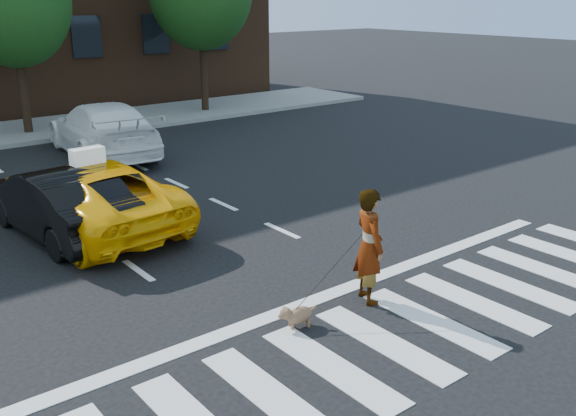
{
  "coord_description": "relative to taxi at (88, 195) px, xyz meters",
  "views": [
    {
      "loc": [
        -5.96,
        -5.31,
        4.63
      ],
      "look_at": [
        0.57,
        2.91,
        1.1
      ],
      "focal_mm": 40.0,
      "sensor_mm": 36.0,
      "label": 1
    }
  ],
  "objects": [
    {
      "name": "crosswalk",
      "position": [
        1.4,
        -7.0,
        -0.7
      ],
      "size": [
        13.0,
        2.4,
        0.01
      ],
      "primitive_type": "cube",
      "color": "silver",
      "rests_on": "ground"
    },
    {
      "name": "white_suv",
      "position": [
        2.8,
        5.79,
        0.09
      ],
      "size": [
        2.83,
        5.7,
        1.59
      ],
      "primitive_type": "imported",
      "rotation": [
        0.0,
        0.0,
        3.03
      ],
      "color": "white",
      "rests_on": "ground"
    },
    {
      "name": "ground",
      "position": [
        1.4,
        -7.0,
        -0.71
      ],
      "size": [
        120.0,
        120.0,
        0.0
      ],
      "primitive_type": "plane",
      "color": "black",
      "rests_on": "ground"
    },
    {
      "name": "taxi",
      "position": [
        0.0,
        0.0,
        0.0
      ],
      "size": [
        2.75,
        5.27,
        1.42
      ],
      "primitive_type": "imported",
      "rotation": [
        0.0,
        0.0,
        3.22
      ],
      "color": "#FFAF05",
      "rests_on": "ground"
    },
    {
      "name": "black_sedan",
      "position": [
        -0.6,
        0.0,
        -0.0
      ],
      "size": [
        1.85,
        4.39,
        1.41
      ],
      "primitive_type": "imported",
      "rotation": [
        0.0,
        0.0,
        3.23
      ],
      "color": "black",
      "rests_on": "ground"
    },
    {
      "name": "woman",
      "position": [
        2.14,
        -5.9,
        0.21
      ],
      "size": [
        0.64,
        0.78,
        1.84
      ],
      "primitive_type": "imported",
      "rotation": [
        0.0,
        0.0,
        1.24
      ],
      "color": "#999999",
      "rests_on": "ground"
    },
    {
      "name": "taxi_sign",
      "position": [
        0.0,
        -0.2,
        0.87
      ],
      "size": [
        0.67,
        0.33,
        0.32
      ],
      "primitive_type": "cube",
      "rotation": [
        0.0,
        0.0,
        3.22
      ],
      "color": "white",
      "rests_on": "taxi"
    },
    {
      "name": "sidewalk_far",
      "position": [
        1.4,
        10.5,
        -0.63
      ],
      "size": [
        30.0,
        4.0,
        0.15
      ],
      "primitive_type": "cube",
      "color": "slate",
      "rests_on": "ground"
    },
    {
      "name": "stop_line",
      "position": [
        1.4,
        -5.4,
        -0.7
      ],
      "size": [
        12.0,
        0.3,
        0.01
      ],
      "primitive_type": "cube",
      "color": "silver",
      "rests_on": "ground"
    },
    {
      "name": "dog",
      "position": [
        0.71,
        -5.89,
        -0.51
      ],
      "size": [
        0.59,
        0.35,
        0.34
      ],
      "rotation": [
        0.0,
        0.0,
        -0.31
      ],
      "color": "#986D4D",
      "rests_on": "ground"
    }
  ]
}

